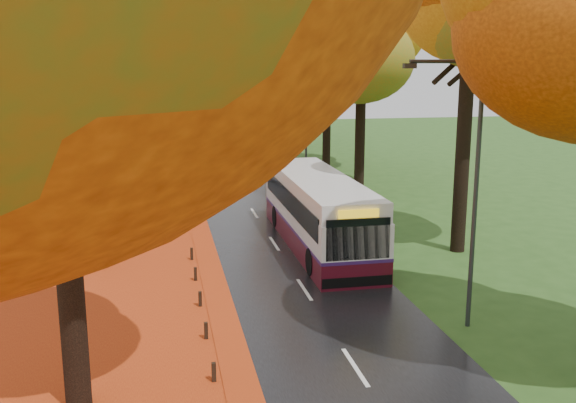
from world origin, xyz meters
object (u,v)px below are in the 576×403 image
object	(u,v)px
streetlamp_near	(469,174)
bus	(318,210)
car_white	(199,174)
car_dark	(192,154)
car_silver	(194,157)
streetlamp_mid	(302,115)
streetlamp_far	(251,97)

from	to	relation	value
streetlamp_near	bus	distance (m)	10.08
streetlamp_near	car_white	xyz separation A→B (m)	(-6.26, 24.77, -3.98)
bus	car_white	xyz separation A→B (m)	(-4.14, 15.41, -0.90)
car_dark	car_silver	bearing A→B (deg)	-89.21
bus	car_dark	xyz separation A→B (m)	(-4.09, 26.06, -1.01)
car_silver	car_white	bearing A→B (deg)	-104.24
streetlamp_mid	car_dark	world-z (taller)	streetlamp_mid
bus	streetlamp_near	bearing A→B (deg)	-77.16
streetlamp_far	car_dark	world-z (taller)	streetlamp_far
car_silver	streetlamp_mid	bearing A→B (deg)	-72.77
streetlamp_far	bus	xyz separation A→B (m)	(-2.12, -34.64, -3.08)
bus	car_white	size ratio (longest dim) A/B	2.85
car_white	streetlamp_near	bearing A→B (deg)	-62.98
car_white	car_silver	world-z (taller)	car_silver
car_silver	streetlamp_far	bearing A→B (deg)	48.62
bus	car_dark	world-z (taller)	bus
streetlamp_mid	car_dark	xyz separation A→B (m)	(-6.21, 13.42, -4.09)
streetlamp_far	car_silver	distance (m)	13.74
car_dark	car_white	bearing A→B (deg)	-90.42
car_silver	car_dark	bearing A→B (deg)	77.46
bus	car_white	distance (m)	15.98
car_dark	streetlamp_near	bearing A→B (deg)	-80.20
streetlamp_mid	car_silver	bearing A→B (deg)	120.70
bus	car_white	world-z (taller)	bus
car_silver	streetlamp_near	bearing A→B (deg)	-92.70
streetlamp_far	car_silver	size ratio (longest dim) A/B	1.80
streetlamp_near	bus	xyz separation A→B (m)	(-2.12, 9.36, -3.08)
bus	streetlamp_far	bearing A→B (deg)	86.58
streetlamp_near	streetlamp_far	size ratio (longest dim) A/B	1.00
car_dark	streetlamp_far	bearing A→B (deg)	53.95
streetlamp_near	bus	size ratio (longest dim) A/B	0.69
streetlamp_mid	car_white	size ratio (longest dim) A/B	1.97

